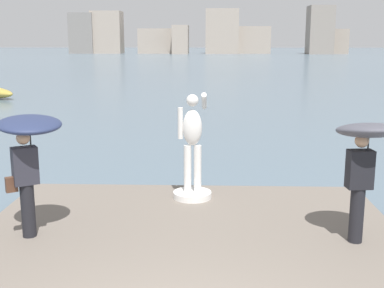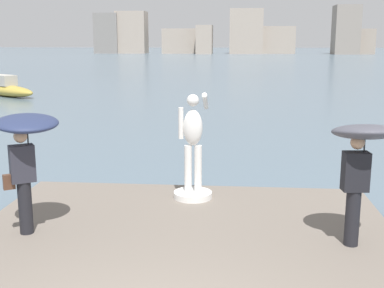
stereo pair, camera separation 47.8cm
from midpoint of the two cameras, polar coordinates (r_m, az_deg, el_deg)
The scene contains 5 objects.
ground_plane at distance 44.36m, azimuth 1.32°, elevation 7.27°, with size 400.00×400.00×0.00m, color slate.
statue_white_figure at distance 9.87m, azimuth -1.32°, elevation -1.49°, with size 0.77×0.95×2.13m.
onlooker_left at distance 8.31m, azimuth -19.85°, elevation -0.01°, with size 1.39×1.39×1.99m.
onlooker_right at distance 7.95m, azimuth 17.69°, elevation -0.47°, with size 1.08×1.10×1.96m.
distant_skyline at distance 134.18m, azimuth 0.76°, elevation 12.36°, with size 72.51×12.16×12.06m.
Camera 1 is at (0.34, -4.23, 3.52)m, focal length 46.54 mm.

